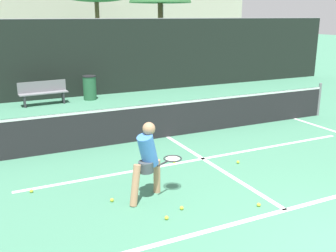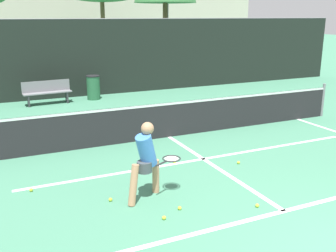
{
  "view_description": "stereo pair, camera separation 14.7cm",
  "coord_description": "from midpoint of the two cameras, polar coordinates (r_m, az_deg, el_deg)",
  "views": [
    {
      "loc": [
        -4.42,
        -2.94,
        3.18
      ],
      "look_at": [
        -0.98,
        4.18,
        0.95
      ],
      "focal_mm": 42.0,
      "sensor_mm": 36.0,
      "label": 1
    },
    {
      "loc": [
        -4.28,
        -3.0,
        3.18
      ],
      "look_at": [
        -0.98,
        4.18,
        0.95
      ],
      "focal_mm": 42.0,
      "sensor_mm": 36.0,
      "label": 2
    }
  ],
  "objects": [
    {
      "name": "court_baseline_near",
      "position": [
        7.07,
        16.13,
        -11.63
      ],
      "size": [
        11.0,
        0.1,
        0.01
      ],
      "primitive_type": "cube",
      "color": "white",
      "rests_on": "ground"
    },
    {
      "name": "court_service_line",
      "position": [
        9.1,
        4.62,
        -4.75
      ],
      "size": [
        8.25,
        0.1,
        0.01
      ],
      "primitive_type": "cube",
      "color": "white",
      "rests_on": "ground"
    },
    {
      "name": "court_center_mark",
      "position": [
        8.75,
        6.06,
        -5.64
      ],
      "size": [
        0.1,
        4.63,
        0.01
      ],
      "primitive_type": "cube",
      "color": "white",
      "rests_on": "ground"
    },
    {
      "name": "net",
      "position": [
        10.53,
        -0.47,
        1.07
      ],
      "size": [
        11.09,
        0.09,
        1.07
      ],
      "color": "slate",
      "rests_on": "ground"
    },
    {
      "name": "fence_back",
      "position": [
        16.43,
        -10.44,
        9.73
      ],
      "size": [
        24.0,
        0.06,
        3.07
      ],
      "color": "black",
      "rests_on": "ground"
    },
    {
      "name": "player_practicing",
      "position": [
        6.96,
        -3.53,
        -4.6
      ],
      "size": [
        1.19,
        0.55,
        1.41
      ],
      "rotation": [
        0.0,
        0.0,
        0.5
      ],
      "color": "tan",
      "rests_on": "ground"
    },
    {
      "name": "tennis_ball_scattered_0",
      "position": [
        6.51,
        -0.87,
        -13.17
      ],
      "size": [
        0.07,
        0.07,
        0.07
      ],
      "primitive_type": "sphere",
      "color": "#D1E033",
      "rests_on": "ground"
    },
    {
      "name": "tennis_ball_scattered_1",
      "position": [
        8.8,
        0.43,
        -5.2
      ],
      "size": [
        0.07,
        0.07,
        0.07
      ],
      "primitive_type": "sphere",
      "color": "#D1E033",
      "rests_on": "ground"
    },
    {
      "name": "tennis_ball_scattered_2",
      "position": [
        7.86,
        -19.73,
        -8.87
      ],
      "size": [
        0.07,
        0.07,
        0.07
      ],
      "primitive_type": "sphere",
      "color": "#D1E033",
      "rests_on": "ground"
    },
    {
      "name": "tennis_ball_scattered_3",
      "position": [
        6.81,
        1.37,
        -11.8
      ],
      "size": [
        0.07,
        0.07,
        0.07
      ],
      "primitive_type": "sphere",
      "color": "#D1E033",
      "rests_on": "ground"
    },
    {
      "name": "tennis_ball_scattered_4",
      "position": [
        7.07,
        12.45,
        -11.1
      ],
      "size": [
        0.07,
        0.07,
        0.07
      ],
      "primitive_type": "sphere",
      "color": "#D1E033",
      "rests_on": "ground"
    },
    {
      "name": "tennis_ball_scattered_6",
      "position": [
        8.91,
        9.66,
        -5.18
      ],
      "size": [
        0.07,
        0.07,
        0.07
      ],
      "primitive_type": "sphere",
      "color": "#D1E033",
      "rests_on": "ground"
    },
    {
      "name": "tennis_ball_scattered_8",
      "position": [
        7.15,
        -8.73,
        -10.57
      ],
      "size": [
        0.07,
        0.07,
        0.07
      ],
      "primitive_type": "sphere",
      "color": "#D1E033",
      "rests_on": "ground"
    },
    {
      "name": "courtside_bench",
      "position": [
        15.19,
        -17.93,
        4.73
      ],
      "size": [
        1.77,
        0.51,
        0.86
      ],
      "rotation": [
        0.0,
        0.0,
        0.08
      ],
      "color": "slate",
      "rests_on": "ground"
    },
    {
      "name": "trash_bin",
      "position": [
        15.66,
        -11.57,
        5.47
      ],
      "size": [
        0.53,
        0.53,
        0.94
      ],
      "color": "#28603D",
      "rests_on": "ground"
    },
    {
      "name": "parked_car",
      "position": [
        18.74,
        -16.72,
        7.34
      ],
      "size": [
        1.68,
        4.11,
        1.54
      ],
      "color": "#B7B7BC",
      "rests_on": "ground"
    },
    {
      "name": "building_far",
      "position": [
        32.35,
        -18.67,
        14.6
      ],
      "size": [
        36.0,
        2.4,
        5.93
      ],
      "primitive_type": "cube",
      "color": "beige",
      "rests_on": "ground"
    }
  ]
}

